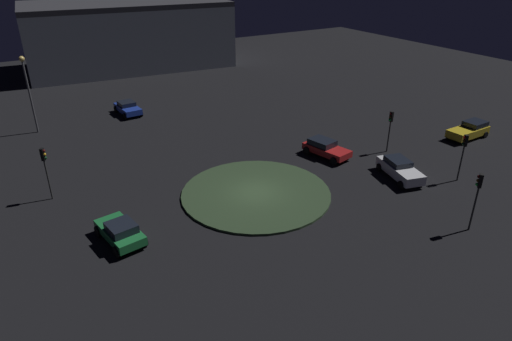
# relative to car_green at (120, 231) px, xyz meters

# --- Properties ---
(ground_plane) EXTENTS (117.26, 117.26, 0.00)m
(ground_plane) POSITION_rel_car_green_xyz_m (-10.31, -0.87, -0.75)
(ground_plane) COLOR black
(roundabout_island) EXTENTS (11.08, 11.08, 0.17)m
(roundabout_island) POSITION_rel_car_green_xyz_m (-10.31, -0.87, -0.66)
(roundabout_island) COLOR #2D4228
(roundabout_island) RESTS_ON ground_plane
(car_green) EXTENTS (2.49, 4.10, 1.43)m
(car_green) POSITION_rel_car_green_xyz_m (0.00, 0.00, 0.00)
(car_green) COLOR #1E7238
(car_green) RESTS_ON ground_plane
(car_white) EXTENTS (2.87, 4.76, 1.49)m
(car_white) POSITION_rel_car_green_xyz_m (-21.44, 2.69, 0.03)
(car_white) COLOR white
(car_white) RESTS_ON ground_plane
(car_yellow) EXTENTS (4.45, 2.15, 1.54)m
(car_yellow) POSITION_rel_car_green_xyz_m (-33.63, 0.13, 0.04)
(car_yellow) COLOR gold
(car_yellow) RESTS_ON ground_plane
(car_red) EXTENTS (2.75, 4.48, 1.43)m
(car_red) POSITION_rel_car_green_xyz_m (-19.08, -3.64, 0.02)
(car_red) COLOR red
(car_red) RESTS_ON ground_plane
(car_blue) EXTENTS (2.25, 4.16, 1.39)m
(car_blue) POSITION_rel_car_green_xyz_m (-7.57, -23.70, -0.01)
(car_blue) COLOR #1E38A5
(car_blue) RESTS_ON ground_plane
(traffic_light_northwest) EXTENTS (0.39, 0.36, 3.83)m
(traffic_light_northwest) POSITION_rel_car_green_xyz_m (-25.02, 5.40, 1.99)
(traffic_light_northwest) COLOR #2D2D2D
(traffic_light_northwest) RESTS_ON ground_plane
(traffic_light_west) EXTENTS (0.36, 0.31, 3.76)m
(traffic_light_west) POSITION_rel_car_green_xyz_m (-24.44, -1.54, 1.94)
(traffic_light_west) COLOR #2D2D2D
(traffic_light_west) RESTS_ON ground_plane
(traffic_light_northwest_near) EXTENTS (0.38, 0.39, 4.03)m
(traffic_light_northwest_near) POSITION_rel_car_green_xyz_m (-19.68, 10.32, 2.13)
(traffic_light_northwest_near) COLOR #2D2D2D
(traffic_light_northwest_near) RESTS_ON ground_plane
(traffic_light_southeast) EXTENTS (0.40, 0.37, 4.00)m
(traffic_light_southeast) POSITION_rel_car_green_xyz_m (2.77, -7.94, 2.11)
(traffic_light_southeast) COLOR #2D2D2D
(traffic_light_southeast) RESTS_ON ground_plane
(streetlamp_southeast) EXTENTS (0.51, 0.51, 7.52)m
(streetlamp_southeast) POSITION_rel_car_green_xyz_m (1.76, -22.96, 4.17)
(streetlamp_southeast) COLOR #4C4C51
(streetlamp_southeast) RESTS_ON ground_plane
(store_building) EXTENTS (30.34, 17.94, 9.50)m
(store_building) POSITION_rel_car_green_xyz_m (-14.96, -46.39, 4.00)
(store_building) COLOR #8C939E
(store_building) RESTS_ON ground_plane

